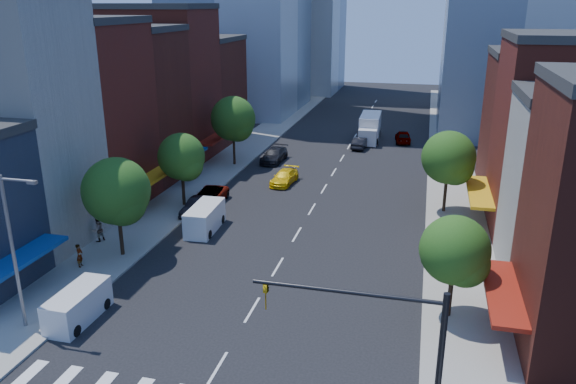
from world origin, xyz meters
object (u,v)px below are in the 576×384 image
(parked_car_third, at_px, (209,196))
(pedestrian_far, at_px, (98,230))
(cargo_van_far, at_px, (204,219))
(parked_car_front, at_px, (77,311))
(taxi, at_px, (284,177))
(parked_car_rear, at_px, (274,155))
(cargo_van_near, at_px, (77,306))
(box_truck, at_px, (370,128))
(traffic_car_oncoming, at_px, (360,143))
(traffic_car_far, at_px, (403,137))
(parked_car_second, at_px, (197,207))
(pedestrian_near, at_px, (80,255))

(parked_car_third, distance_m, pedestrian_far, 11.50)
(cargo_van_far, relative_size, pedestrian_far, 2.61)
(parked_car_front, relative_size, taxi, 0.86)
(parked_car_rear, bearing_deg, cargo_van_near, -90.58)
(cargo_van_near, bearing_deg, parked_car_rear, 87.29)
(cargo_van_far, xyz_separation_m, box_truck, (9.64, 35.23, 0.56))
(pedestrian_far, bearing_deg, cargo_van_far, 143.51)
(parked_car_front, relative_size, cargo_van_far, 0.82)
(traffic_car_oncoming, height_order, traffic_car_far, traffic_car_far)
(cargo_van_far, bearing_deg, parked_car_second, 118.64)
(parked_car_rear, distance_m, cargo_van_far, 21.56)
(parked_car_front, distance_m, traffic_car_oncoming, 46.34)
(traffic_car_far, bearing_deg, traffic_car_oncoming, 35.36)
(traffic_car_far, xyz_separation_m, pedestrian_far, (-21.12, -39.09, 0.29))
(parked_car_third, xyz_separation_m, box_truck, (11.65, 29.16, 0.86))
(parked_car_front, xyz_separation_m, cargo_van_near, (-0.00, 0.05, 0.25))
(cargo_van_far, relative_size, traffic_car_far, 1.05)
(cargo_van_near, bearing_deg, traffic_car_oncoming, 76.71)
(cargo_van_far, height_order, taxi, cargo_van_far)
(taxi, distance_m, pedestrian_near, 23.98)
(parked_car_third, height_order, traffic_car_oncoming, parked_car_third)
(parked_car_front, height_order, traffic_car_far, traffic_car_far)
(traffic_car_far, relative_size, pedestrian_near, 2.86)
(parked_car_front, height_order, parked_car_second, parked_car_second)
(pedestrian_far, bearing_deg, taxi, 172.34)
(parked_car_front, bearing_deg, parked_car_rear, 90.06)
(parked_car_front, relative_size, parked_car_third, 0.77)
(traffic_car_far, xyz_separation_m, box_truck, (-4.47, 0.42, 0.78))
(traffic_car_far, distance_m, box_truck, 4.56)
(parked_car_second, xyz_separation_m, traffic_car_oncoming, (11.00, 27.00, -0.00))
(parked_car_rear, height_order, traffic_car_far, traffic_car_far)
(parked_car_front, xyz_separation_m, parked_car_second, (0.00, 18.01, 0.02))
(taxi, distance_m, traffic_car_far, 23.76)
(parked_car_rear, bearing_deg, pedestrian_far, -102.56)
(parked_car_third, xyz_separation_m, pedestrian_far, (-5.00, -10.35, 0.37))
(parked_car_third, bearing_deg, parked_car_second, -91.19)
(box_truck, height_order, pedestrian_near, box_truck)
(cargo_van_near, height_order, taxi, cargo_van_near)
(cargo_van_near, bearing_deg, pedestrian_near, 122.51)
(parked_car_second, distance_m, pedestrian_near, 12.45)
(traffic_car_oncoming, bearing_deg, box_truck, -91.53)
(pedestrian_near, xyz_separation_m, pedestrian_far, (-1.16, 4.23, 0.12))
(parked_car_second, relative_size, traffic_car_far, 0.91)
(parked_car_front, xyz_separation_m, taxi, (5.25, 28.37, -0.00))
(parked_car_rear, xyz_separation_m, pedestrian_far, (-7.00, -25.85, 0.32))
(parked_car_third, relative_size, cargo_van_near, 1.18)
(parked_car_rear, bearing_deg, traffic_car_far, 45.74)
(parked_car_third, distance_m, cargo_van_near, 20.71)
(parked_car_third, height_order, traffic_car_far, traffic_car_far)
(parked_car_second, height_order, traffic_car_oncoming, parked_car_second)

